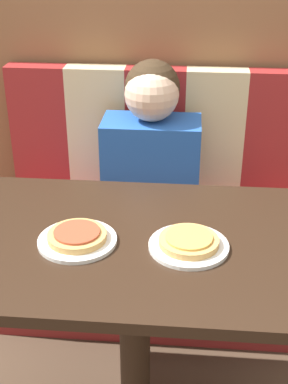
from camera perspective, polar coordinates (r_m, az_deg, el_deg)
name	(u,v)px	position (r m, az deg, el deg)	size (l,w,h in m)	color
wall_back	(158,0)	(2.33, 1.54, 19.83)	(7.00, 0.05, 2.60)	brown
booth_seat	(151,259)	(2.41, 0.71, -7.12)	(1.28, 0.56, 0.49)	maroon
booth_backrest	(155,131)	(2.37, 1.22, 6.54)	(1.28, 0.10, 0.56)	maroon
dining_table	(134,266)	(1.62, -1.06, -7.89)	(1.10, 0.73, 0.77)	black
person	(151,141)	(2.14, 0.81, 5.41)	(0.39, 0.24, 0.64)	#2356B2
plate_left	(77,241)	(1.55, -7.12, -5.16)	(0.23, 0.23, 0.01)	white
plate_right	(189,246)	(1.52, 4.78, -5.76)	(0.23, 0.23, 0.01)	white
pizza_left	(77,235)	(1.54, -7.16, -4.60)	(0.17, 0.17, 0.03)	tan
pizza_right	(189,241)	(1.51, 4.81, -5.19)	(0.17, 0.17, 0.03)	tan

